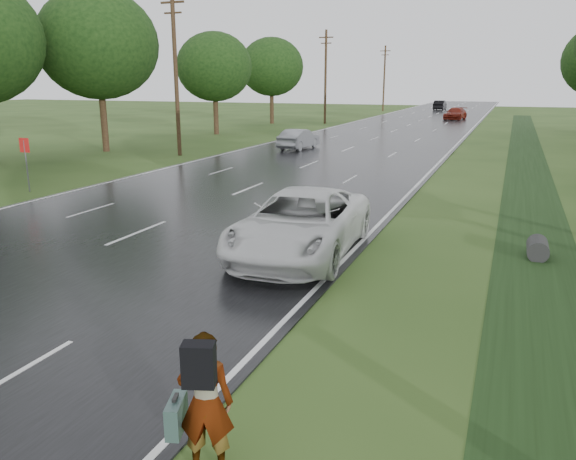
# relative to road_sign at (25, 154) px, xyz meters

# --- Properties ---
(road) EXTENTS (14.00, 180.00, 0.04)m
(road) POSITION_rel_road_sign_xyz_m (8.50, 33.00, -1.62)
(road) COLOR black
(road) RESTS_ON ground
(edge_stripe_east) EXTENTS (0.12, 180.00, 0.01)m
(edge_stripe_east) POSITION_rel_road_sign_xyz_m (15.25, 33.00, -1.60)
(edge_stripe_east) COLOR silver
(edge_stripe_east) RESTS_ON road
(edge_stripe_west) EXTENTS (0.12, 180.00, 0.01)m
(edge_stripe_west) POSITION_rel_road_sign_xyz_m (1.75, 33.00, -1.60)
(edge_stripe_west) COLOR silver
(edge_stripe_west) RESTS_ON road
(center_line) EXTENTS (0.12, 180.00, 0.01)m
(center_line) POSITION_rel_road_sign_xyz_m (8.50, 33.00, -1.60)
(center_line) COLOR silver
(center_line) RESTS_ON road
(drainage_ditch) EXTENTS (2.20, 120.00, 0.56)m
(drainage_ditch) POSITION_rel_road_sign_xyz_m (20.00, 6.71, -1.61)
(drainage_ditch) COLOR black
(drainage_ditch) RESTS_ON ground
(road_sign) EXTENTS (0.50, 0.06, 2.30)m
(road_sign) POSITION_rel_road_sign_xyz_m (0.00, 0.00, 0.00)
(road_sign) COLOR slate
(road_sign) RESTS_ON ground
(utility_pole_mid) EXTENTS (1.60, 0.26, 10.00)m
(utility_pole_mid) POSITION_rel_road_sign_xyz_m (-0.70, 13.00, 3.55)
(utility_pole_mid) COLOR #351F16
(utility_pole_mid) RESTS_ON ground
(utility_pole_far) EXTENTS (1.60, 0.26, 10.00)m
(utility_pole_far) POSITION_rel_road_sign_xyz_m (-0.70, 43.00, 3.55)
(utility_pole_far) COLOR #351F16
(utility_pole_far) RESTS_ON ground
(utility_pole_distant) EXTENTS (1.60, 0.26, 10.00)m
(utility_pole_distant) POSITION_rel_road_sign_xyz_m (-0.70, 73.00, 3.55)
(utility_pole_distant) COLOR #351F16
(utility_pole_distant) RESTS_ON ground
(tree_west_c) EXTENTS (7.80, 7.80, 10.43)m
(tree_west_c) POSITION_rel_road_sign_xyz_m (-6.50, 13.00, 5.27)
(tree_west_c) COLOR #351F16
(tree_west_c) RESTS_ON ground
(tree_west_d) EXTENTS (6.60, 6.60, 8.80)m
(tree_west_d) POSITION_rel_road_sign_xyz_m (-5.70, 27.00, 4.18)
(tree_west_d) COLOR #351F16
(tree_west_d) RESTS_ON ground
(tree_west_f) EXTENTS (7.00, 7.00, 9.29)m
(tree_west_f) POSITION_rel_road_sign_xyz_m (-6.30, 41.00, 4.49)
(tree_west_f) COLOR #351F16
(tree_west_f) RESTS_ON ground
(pedestrian) EXTENTS (0.95, 0.73, 1.83)m
(pedestrian) POSITION_rel_road_sign_xyz_m (15.99, -12.83, -0.70)
(pedestrian) COLOR #A5998C
(pedestrian) RESTS_ON ground
(white_pickup) EXTENTS (3.18, 6.30, 1.71)m
(white_pickup) POSITION_rel_road_sign_xyz_m (14.00, -4.19, -0.75)
(white_pickup) COLOR white
(white_pickup) RESTS_ON road
(silver_sedan) EXTENTS (1.75, 4.27, 1.38)m
(silver_sedan) POSITION_rel_road_sign_xyz_m (5.29, 18.81, -0.91)
(silver_sedan) COLOR gray
(silver_sedan) RESTS_ON road
(far_car_red) EXTENTS (2.68, 5.20, 1.44)m
(far_car_red) POSITION_rel_road_sign_xyz_m (12.26, 54.91, -0.88)
(far_car_red) COLOR maroon
(far_car_red) RESTS_ON road
(far_car_dark) EXTENTS (1.70, 4.69, 1.54)m
(far_car_dark) POSITION_rel_road_sign_xyz_m (7.50, 78.62, -0.83)
(far_car_dark) COLOR black
(far_car_dark) RESTS_ON road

